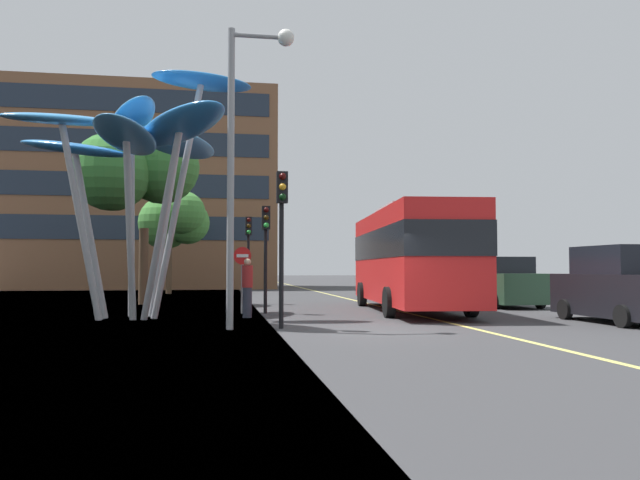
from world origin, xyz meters
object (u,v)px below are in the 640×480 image
(leaf_sculpture, at_px, (140,140))
(traffic_light_kerb_far, at_px, (266,236))
(no_entry_sign, at_px, (242,269))
(traffic_light_island_mid, at_px, (249,241))
(street_lamp, at_px, (246,135))
(car_parked_far, at_px, (430,276))
(car_parked_mid, at_px, (503,283))
(car_parked_near, at_px, (620,287))
(pedestrian, at_px, (247,288))
(car_side_street, at_px, (407,277))
(traffic_light_kerb_near, at_px, (282,215))
(red_bus, at_px, (410,254))

(leaf_sculpture, distance_m, traffic_light_kerb_far, 5.15)
(no_entry_sign, bearing_deg, leaf_sculpture, -149.24)
(traffic_light_kerb_far, relative_size, traffic_light_island_mid, 0.97)
(traffic_light_island_mid, relative_size, street_lamp, 0.49)
(leaf_sculpture, relative_size, car_parked_far, 1.84)
(car_parked_mid, relative_size, street_lamp, 0.53)
(car_parked_near, relative_size, pedestrian, 2.39)
(car_side_street, height_order, no_entry_sign, no_entry_sign)
(traffic_light_kerb_near, distance_m, car_side_street, 22.75)
(car_parked_mid, bearing_deg, no_entry_sign, -169.05)
(leaf_sculpture, bearing_deg, street_lamp, -49.99)
(car_parked_far, bearing_deg, no_entry_sign, -136.58)
(red_bus, height_order, street_lamp, street_lamp)
(red_bus, xyz_separation_m, traffic_light_kerb_far, (-5.21, -0.36, 0.59))
(traffic_light_kerb_near, height_order, traffic_light_island_mid, traffic_light_kerb_near)
(car_parked_near, bearing_deg, car_parked_mid, 89.74)
(leaf_sculpture, xyz_separation_m, traffic_light_island_mid, (3.65, 7.59, -2.74))
(car_parked_far, xyz_separation_m, pedestrian, (-9.82, -11.22, -0.18))
(traffic_light_kerb_near, relative_size, car_parked_near, 0.91)
(car_side_street, bearing_deg, red_bus, -106.68)
(traffic_light_island_mid, xyz_separation_m, car_parked_near, (9.90, -11.09, -1.71))
(leaf_sculpture, relative_size, car_parked_near, 1.86)
(car_parked_near, height_order, no_entry_sign, no_entry_sign)
(car_parked_mid, relative_size, pedestrian, 2.21)
(traffic_light_kerb_far, height_order, car_parked_near, traffic_light_kerb_far)
(traffic_light_kerb_near, xyz_separation_m, car_parked_far, (9.12, 14.98, -1.77))
(traffic_light_kerb_near, distance_m, car_parked_near, 9.75)
(red_bus, bearing_deg, traffic_light_kerb_far, -176.05)
(red_bus, relative_size, no_entry_sign, 4.67)
(traffic_light_kerb_near, xyz_separation_m, car_parked_near, (9.57, 0.19, -1.87))
(traffic_light_kerb_far, xyz_separation_m, car_parked_near, (9.58, -5.19, -1.63))
(red_bus, height_order, no_entry_sign, red_bus)
(leaf_sculpture, relative_size, no_entry_sign, 3.62)
(traffic_light_island_mid, bearing_deg, traffic_light_kerb_far, -86.94)
(traffic_light_kerb_far, distance_m, pedestrian, 2.45)
(traffic_light_kerb_near, bearing_deg, car_side_street, 64.88)
(traffic_light_island_mid, height_order, street_lamp, street_lamp)
(traffic_light_kerb_far, distance_m, car_parked_near, 11.02)
(red_bus, bearing_deg, leaf_sculpture, -167.45)
(leaf_sculpture, relative_size, street_lamp, 1.06)
(traffic_light_kerb_far, relative_size, car_parked_mid, 0.90)
(traffic_light_island_mid, bearing_deg, car_side_street, 42.88)
(car_side_street, relative_size, pedestrian, 2.50)
(traffic_light_kerb_near, bearing_deg, red_bus, 47.86)
(red_bus, relative_size, pedestrian, 5.73)
(car_parked_mid, relative_size, no_entry_sign, 1.80)
(car_side_street, bearing_deg, traffic_light_kerb_near, -115.12)
(leaf_sculpture, xyz_separation_m, street_lamp, (3.06, -3.65, -0.53))
(car_side_street, bearing_deg, street_lamp, -117.25)
(red_bus, distance_m, car_parked_near, 7.14)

